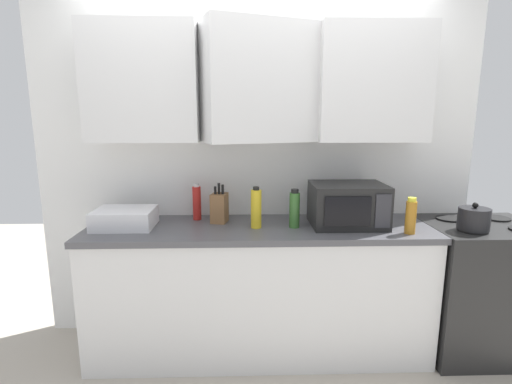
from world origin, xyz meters
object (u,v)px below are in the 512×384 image
object	(u,v)px
knife_block	(219,208)
bottle_green_oil	(294,209)
bottle_yellow_mustard	(256,208)
bottle_amber_vinegar	(411,216)
stove_range	(478,287)
dish_rack	(125,218)
microwave	(348,205)
kettle	(474,219)
bottle_red_sauce	(197,202)

from	to	relation	value
knife_block	bottle_green_oil	size ratio (longest dim) A/B	1.08
bottle_yellow_mustard	bottle_amber_vinegar	size ratio (longest dim) A/B	1.19
stove_range	bottle_green_oil	size ratio (longest dim) A/B	3.58
bottle_green_oil	stove_range	bearing A→B (deg)	0.85
dish_rack	knife_block	xyz separation A→B (m)	(0.61, 0.10, 0.04)
knife_block	bottle_amber_vinegar	distance (m)	1.23
microwave	dish_rack	bearing A→B (deg)	-179.98
dish_rack	bottle_green_oil	bearing A→B (deg)	-2.02
microwave	kettle	bearing A→B (deg)	-11.88
stove_range	bottle_yellow_mustard	world-z (taller)	bottle_yellow_mustard
kettle	bottle_yellow_mustard	size ratio (longest dim) A/B	0.69
knife_block	bottle_green_oil	bearing A→B (deg)	-15.53
kettle	microwave	distance (m)	0.78
microwave	bottle_yellow_mustard	bearing A→B (deg)	-176.14
microwave	bottle_green_oil	bearing A→B (deg)	-173.67
knife_block	stove_range	bearing A→B (deg)	-3.80
stove_range	knife_block	distance (m)	1.88
bottle_yellow_mustard	knife_block	bearing A→B (deg)	150.60
bottle_green_oil	dish_rack	bearing A→B (deg)	177.98
knife_block	bottle_amber_vinegar	size ratio (longest dim) A/B	1.21
microwave	bottle_red_sauce	size ratio (longest dim) A/B	1.85
microwave	bottle_yellow_mustard	world-z (taller)	microwave
stove_range	kettle	bearing A→B (deg)	-140.53
bottle_yellow_mustard	bottle_amber_vinegar	distance (m)	0.96
bottle_green_oil	bottle_amber_vinegar	bearing A→B (deg)	-12.57
kettle	knife_block	bearing A→B (deg)	170.92
bottle_red_sauce	bottle_green_oil	xyz separation A→B (m)	(0.66, -0.21, -0.00)
stove_range	kettle	size ratio (longest dim) A/B	4.83
knife_block	kettle	bearing A→B (deg)	-9.08
dish_rack	bottle_amber_vinegar	bearing A→B (deg)	-6.16
bottle_red_sauce	bottle_yellow_mustard	world-z (taller)	bottle_yellow_mustard
microwave	knife_block	size ratio (longest dim) A/B	1.75
bottle_red_sauce	bottle_yellow_mustard	distance (m)	0.46
bottle_red_sauce	bottle_yellow_mustard	bearing A→B (deg)	-27.79
dish_rack	stove_range	bearing A→B (deg)	-0.48
knife_block	bottle_green_oil	world-z (taller)	knife_block
knife_block	bottle_red_sauce	distance (m)	0.18
knife_block	bottle_amber_vinegar	xyz separation A→B (m)	(1.20, -0.29, 0.01)
stove_range	bottle_red_sauce	xyz separation A→B (m)	(-1.95, 0.20, 0.57)
stove_range	bottle_green_oil	bearing A→B (deg)	-179.15
kettle	bottle_yellow_mustard	world-z (taller)	bottle_yellow_mustard
dish_rack	bottle_red_sauce	distance (m)	0.49
kettle	bottle_green_oil	size ratio (longest dim) A/B	0.74
stove_range	knife_block	bearing A→B (deg)	176.20
stove_range	microwave	distance (m)	1.10
bottle_red_sauce	bottle_yellow_mustard	xyz separation A→B (m)	(0.41, -0.22, 0.01)
knife_block	dish_rack	bearing A→B (deg)	-170.83
bottle_red_sauce	bottle_amber_vinegar	size ratio (longest dim) A/B	1.14
dish_rack	bottle_green_oil	xyz separation A→B (m)	(1.11, -0.04, 0.06)
kettle	bottle_red_sauce	bearing A→B (deg)	169.34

